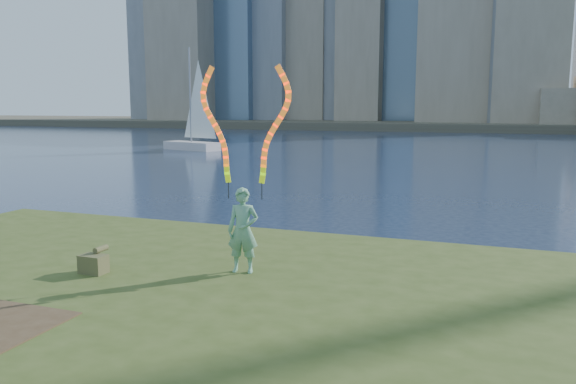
% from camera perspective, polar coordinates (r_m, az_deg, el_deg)
% --- Properties ---
extents(ground, '(320.00, 320.00, 0.00)m').
position_cam_1_polar(ground, '(9.83, -10.57, -13.52)').
color(ground, '#1A2741').
rests_on(ground, ground).
extents(grassy_knoll, '(20.00, 18.00, 0.80)m').
position_cam_1_polar(grassy_knoll, '(7.99, -19.44, -16.65)').
color(grassy_knoll, '#3C4D1B').
rests_on(grassy_knoll, ground).
extents(far_shore, '(320.00, 40.00, 1.20)m').
position_cam_1_polar(far_shore, '(102.94, 17.71, 6.56)').
color(far_shore, '#4D4838').
rests_on(far_shore, ground).
extents(woman_with_ribbons, '(1.97, 0.52, 3.90)m').
position_cam_1_polar(woman_with_ribbons, '(9.75, -4.55, 0.09)').
color(woman_with_ribbons, '#167A43').
rests_on(woman_with_ribbons, grassy_knoll).
extents(canvas_bag, '(0.46, 0.52, 0.43)m').
position_cam_1_polar(canvas_bag, '(10.47, -19.11, -6.82)').
color(canvas_bag, '#4D5028').
rests_on(canvas_bag, grassy_knoll).
extents(sailboat, '(5.69, 3.28, 8.63)m').
position_cam_1_polar(sailboat, '(48.51, -9.58, 5.96)').
color(sailboat, silver).
rests_on(sailboat, ground).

